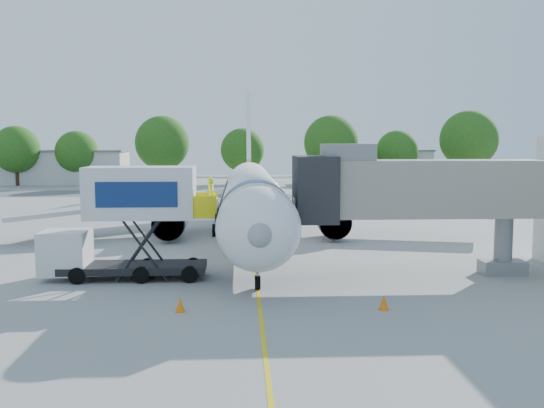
{
  "coord_description": "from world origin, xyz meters",
  "views": [
    {
      "loc": [
        -0.74,
        -36.56,
        6.76
      ],
      "look_at": [
        1.01,
        -2.71,
        3.2
      ],
      "focal_mm": 40.0,
      "sensor_mm": 36.0,
      "label": 1
    }
  ],
  "objects_px": {
    "aircraft": "(252,197)",
    "ground_tug": "(239,312)",
    "jet_bridge": "(417,189)",
    "catering_hiloader": "(128,223)"
  },
  "relations": [
    {
      "from": "aircraft",
      "to": "catering_hiloader",
      "type": "xyz_separation_m",
      "value": [
        -6.26,
        -11.12,
        -0.19
      ]
    },
    {
      "from": "aircraft",
      "to": "jet_bridge",
      "type": "xyz_separation_m",
      "value": [
        7.99,
        -11.12,
        1.39
      ]
    },
    {
      "from": "ground_tug",
      "to": "aircraft",
      "type": "bearing_deg",
      "value": 107.76
    },
    {
      "from": "catering_hiloader",
      "to": "ground_tug",
      "type": "xyz_separation_m",
      "value": [
        5.42,
        -9.02,
        -1.95
      ]
    },
    {
      "from": "aircraft",
      "to": "catering_hiloader",
      "type": "distance_m",
      "value": 12.77
    },
    {
      "from": "aircraft",
      "to": "ground_tug",
      "type": "distance_m",
      "value": 20.27
    },
    {
      "from": "jet_bridge",
      "to": "catering_hiloader",
      "type": "height_order",
      "value": "jet_bridge"
    },
    {
      "from": "catering_hiloader",
      "to": "ground_tug",
      "type": "bearing_deg",
      "value": -59.02
    },
    {
      "from": "aircraft",
      "to": "ground_tug",
      "type": "relative_size",
      "value": 8.69
    },
    {
      "from": "aircraft",
      "to": "ground_tug",
      "type": "xyz_separation_m",
      "value": [
        -0.84,
        -20.14,
        -2.13
      ]
    }
  ]
}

